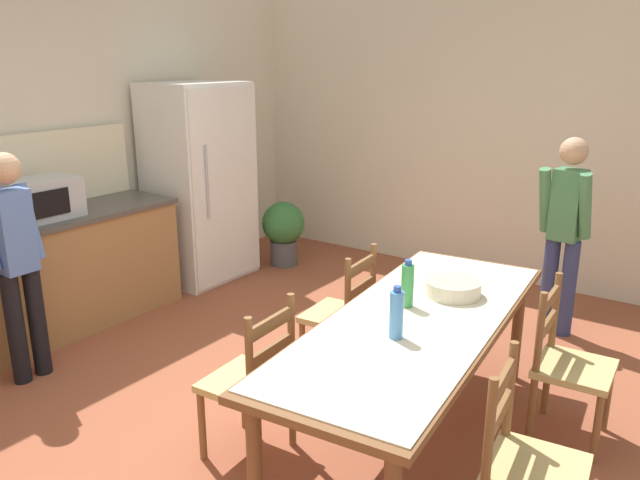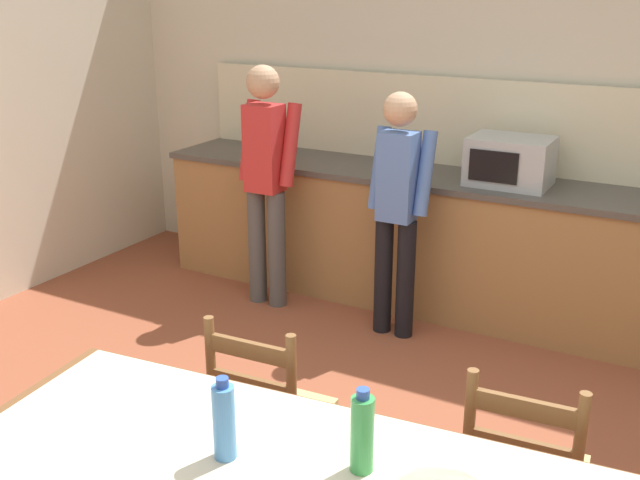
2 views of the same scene
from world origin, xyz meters
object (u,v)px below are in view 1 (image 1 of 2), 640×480
(refrigerator, at_px, (200,183))
(chair_side_far_right, at_px, (343,315))
(microwave, at_px, (42,199))
(chair_side_near_right, at_px, (568,365))
(dining_table, at_px, (416,330))
(bottle_near_centre, at_px, (396,314))
(serving_bowl, at_px, (453,287))
(bottle_off_centre, at_px, (407,285))
(chair_side_far_left, at_px, (252,382))
(chair_side_near_left, at_px, (527,466))
(person_at_counter, at_px, (16,256))
(person_by_table, at_px, (565,227))
(potted_plant, at_px, (283,229))

(refrigerator, xyz_separation_m, chair_side_far_right, (-0.90, -2.21, -0.49))
(microwave, distance_m, chair_side_near_right, 3.80)
(microwave, height_order, dining_table, microwave)
(dining_table, distance_m, chair_side_near_right, 0.92)
(refrigerator, bearing_deg, microwave, 179.33)
(bottle_near_centre, xyz_separation_m, serving_bowl, (0.69, 0.00, -0.07))
(bottle_off_centre, bearing_deg, chair_side_far_left, 141.33)
(bottle_near_centre, bearing_deg, chair_side_near_left, -102.56)
(refrigerator, height_order, person_at_counter, refrigerator)
(dining_table, height_order, person_by_table, person_by_table)
(chair_side_near_right, relative_size, chair_side_far_right, 1.00)
(bottle_off_centre, height_order, person_at_counter, person_at_counter)
(person_by_table, distance_m, potted_plant, 2.82)
(refrigerator, bearing_deg, dining_table, -114.31)
(chair_side_far_right, relative_size, person_by_table, 0.59)
(chair_side_far_left, height_order, chair_side_far_right, same)
(dining_table, height_order, person_at_counter, person_at_counter)
(refrigerator, xyz_separation_m, microwave, (-1.61, 0.02, 0.14))
(bottle_off_centre, xyz_separation_m, potted_plant, (1.96, 2.43, -0.51))
(dining_table, relative_size, chair_side_near_left, 2.59)
(chair_side_near_left, bearing_deg, person_at_counter, 89.83)
(chair_side_far_left, bearing_deg, person_at_counter, -86.48)
(microwave, distance_m, person_by_table, 3.94)
(refrigerator, height_order, person_by_table, refrigerator)
(bottle_near_centre, bearing_deg, dining_table, 5.28)
(bottle_near_centre, bearing_deg, chair_side_far_left, 113.17)
(microwave, distance_m, bottle_off_centre, 2.90)
(refrigerator, xyz_separation_m, bottle_off_centre, (-1.24, -2.86, -0.04))
(chair_side_far_left, relative_size, person_by_table, 0.59)
(potted_plant, bearing_deg, microwave, 169.12)
(refrigerator, bearing_deg, chair_side_far_left, -129.77)
(microwave, relative_size, bottle_off_centre, 1.85)
(chair_side_near_left, relative_size, person_at_counter, 0.59)
(chair_side_far_left, bearing_deg, microwave, -100.96)
(microwave, height_order, person_at_counter, person_at_counter)
(chair_side_far_right, xyz_separation_m, potted_plant, (1.62, 1.78, -0.06))
(chair_side_far_right, bearing_deg, dining_table, 55.16)
(chair_side_far_left, relative_size, chair_side_near_right, 1.00)
(dining_table, xyz_separation_m, bottle_off_centre, (0.10, 0.12, 0.20))
(dining_table, height_order, chair_side_near_right, chair_side_near_right)
(refrigerator, relative_size, serving_bowl, 5.86)
(potted_plant, bearing_deg, bottle_off_centre, -128.94)
(chair_side_near_right, xyz_separation_m, person_at_counter, (-1.37, 3.13, 0.42))
(chair_side_far_left, bearing_deg, chair_side_near_left, 92.06)
(bottle_off_centre, xyz_separation_m, chair_side_far_left, (-0.68, 0.55, -0.46))
(bottle_near_centre, xyz_separation_m, chair_side_far_right, (0.73, 0.78, -0.46))
(bottle_off_centre, height_order, potted_plant, bottle_off_centre)
(serving_bowl, height_order, person_at_counter, person_at_counter)
(chair_side_far_left, xyz_separation_m, person_by_table, (2.57, -0.90, 0.42))
(bottle_off_centre, height_order, person_by_table, person_by_table)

